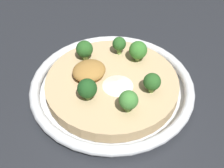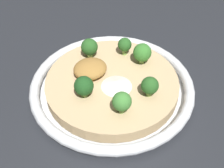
# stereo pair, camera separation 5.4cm
# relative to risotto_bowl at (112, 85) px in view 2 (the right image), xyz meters

# --- Properties ---
(ground_plane) EXTENTS (6.00, 6.00, 0.00)m
(ground_plane) POSITION_rel_risotto_bowl_xyz_m (0.00, 0.00, -0.02)
(ground_plane) COLOR #23262B
(risotto_bowl) EXTENTS (0.32, 0.32, 0.03)m
(risotto_bowl) POSITION_rel_risotto_bowl_xyz_m (0.00, 0.00, 0.00)
(risotto_bowl) COLOR silver
(risotto_bowl) RESTS_ON ground_plane
(cheese_sprinkle) EXTENTS (0.06, 0.06, 0.01)m
(cheese_sprinkle) POSITION_rel_risotto_bowl_xyz_m (0.00, -0.02, 0.02)
(cheese_sprinkle) COLOR white
(cheese_sprinkle) RESTS_ON risotto_bowl
(crispy_onion_garnish) EXTENTS (0.06, 0.06, 0.03)m
(crispy_onion_garnish) POSITION_rel_risotto_bowl_xyz_m (-0.03, 0.03, 0.03)
(crispy_onion_garnish) COLOR #A37538
(crispy_onion_garnish) RESTS_ON risotto_bowl
(broccoli_left) EXTENTS (0.03, 0.03, 0.04)m
(broccoli_left) POSITION_rel_risotto_bowl_xyz_m (-0.06, -0.02, 0.04)
(broccoli_left) COLOR #759E4C
(broccoli_left) RESTS_ON risotto_bowl
(broccoli_front_right) EXTENTS (0.03, 0.03, 0.04)m
(broccoli_front_right) POSITION_rel_risotto_bowl_xyz_m (0.04, -0.06, 0.04)
(broccoli_front_right) COLOR #759E4C
(broccoli_front_right) RESTS_ON risotto_bowl
(broccoli_right) EXTENTS (0.04, 0.04, 0.04)m
(broccoli_right) POSITION_rel_risotto_bowl_xyz_m (0.08, 0.02, 0.04)
(broccoli_right) COLOR #84A856
(broccoli_right) RESTS_ON risotto_bowl
(broccoli_front_left) EXTENTS (0.03, 0.03, 0.04)m
(broccoli_front_left) POSITION_rel_risotto_bowl_xyz_m (-0.02, -0.08, 0.04)
(broccoli_front_left) COLOR #668E47
(broccoli_front_left) RESTS_ON risotto_bowl
(broccoli_back_left) EXTENTS (0.03, 0.03, 0.04)m
(broccoli_back_left) POSITION_rel_risotto_bowl_xyz_m (-0.01, 0.08, 0.04)
(broccoli_back_left) COLOR #84A856
(broccoli_back_left) RESTS_ON risotto_bowl
(broccoli_back_right) EXTENTS (0.03, 0.03, 0.04)m
(broccoli_back_right) POSITION_rel_risotto_bowl_xyz_m (0.06, 0.06, 0.04)
(broccoli_back_right) COLOR #759E4C
(broccoli_back_right) RESTS_ON risotto_bowl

